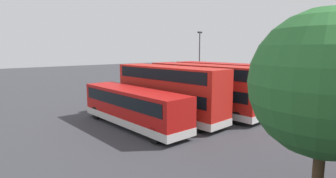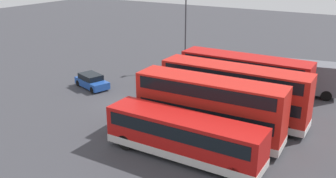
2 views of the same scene
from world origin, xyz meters
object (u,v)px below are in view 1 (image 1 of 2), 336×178
(bus_double_decker_third, at_px, (169,91))
(box_truck_blue, at_px, (281,89))
(bus_double_decker_near_end, at_px, (223,84))
(bus_single_deck_fourth, at_px, (133,106))
(car_hatchback_silver, at_px, (119,88))
(lamp_post_tall, at_px, (199,56))
(bus_double_decker_second, at_px, (203,87))

(bus_double_decker_third, height_order, box_truck_blue, bus_double_decker_third)
(bus_double_decker_near_end, distance_m, bus_single_deck_fourth, 11.11)
(bus_single_deck_fourth, bearing_deg, car_hatchback_silver, -116.84)
(bus_double_decker_near_end, distance_m, car_hatchback_silver, 15.46)
(bus_double_decker_near_end, xyz_separation_m, car_hatchback_silver, (3.50, -14.96, -1.75))
(bus_single_deck_fourth, bearing_deg, bus_double_decker_near_end, -179.93)
(box_truck_blue, bearing_deg, car_hatchback_silver, -63.58)
(bus_single_deck_fourth, height_order, car_hatchback_silver, bus_single_deck_fourth)
(bus_double_decker_near_end, xyz_separation_m, lamp_post_tall, (-7.50, -10.12, 2.50))
(bus_double_decker_second, distance_m, car_hatchback_silver, 15.48)
(bus_single_deck_fourth, distance_m, lamp_post_tall, 21.42)
(bus_double_decker_second, xyz_separation_m, bus_single_deck_fourth, (7.51, -0.41, -0.83))
(bus_double_decker_near_end, bearing_deg, bus_single_deck_fourth, 0.07)
(bus_double_decker_second, height_order, lamp_post_tall, lamp_post_tall)
(bus_double_decker_second, xyz_separation_m, bus_double_decker_third, (3.94, -0.29, -0.00))
(bus_double_decker_third, distance_m, box_truck_blue, 13.63)
(box_truck_blue, height_order, car_hatchback_silver, box_truck_blue)
(bus_double_decker_second, bearing_deg, box_truck_blue, 161.46)
(bus_double_decker_third, distance_m, bus_single_deck_fourth, 3.67)
(bus_double_decker_second, distance_m, box_truck_blue, 9.77)
(bus_double_decker_near_end, bearing_deg, car_hatchback_silver, -76.82)
(bus_double_decker_near_end, distance_m, box_truck_blue, 6.72)
(car_hatchback_silver, relative_size, lamp_post_tall, 0.52)
(bus_double_decker_near_end, xyz_separation_m, bus_single_deck_fourth, (11.08, 0.01, -0.83))
(bus_double_decker_second, relative_size, car_hatchback_silver, 2.75)
(bus_double_decker_near_end, relative_size, bus_double_decker_second, 0.95)
(bus_single_deck_fourth, bearing_deg, box_truck_blue, 168.18)
(bus_double_decker_near_end, height_order, bus_double_decker_second, same)
(bus_double_decker_third, xyz_separation_m, box_truck_blue, (-13.18, 3.39, -0.74))
(box_truck_blue, bearing_deg, bus_double_decker_near_end, -31.79)
(box_truck_blue, xyz_separation_m, lamp_post_tall, (-1.82, -13.64, 3.25))
(car_hatchback_silver, distance_m, lamp_post_tall, 12.75)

